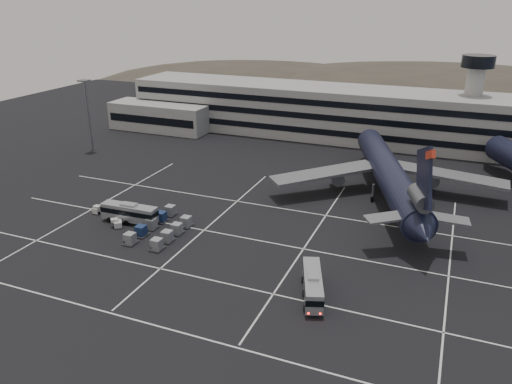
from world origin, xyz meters
TOP-DOWN VIEW (x-y plane):
  - ground at (0.00, 0.00)m, footprint 260.00×260.00m
  - lane_markings at (0.95, 0.72)m, footprint 90.00×55.62m
  - terminal at (-2.95, 71.14)m, footprint 125.00×26.00m
  - hills at (17.99, 170.00)m, footprint 352.00×180.00m
  - lightpole_left at (-55.00, 35.00)m, footprint 2.40×2.40m
  - trijet_main at (21.26, 30.33)m, footprint 44.83×56.01m
  - bus_near at (17.06, -8.52)m, footprint 5.57×10.41m
  - bus_far at (-19.66, 1.81)m, footprint 10.59×2.99m
  - tug_a at (-27.70, 3.29)m, footprint 1.67×2.58m
  - tug_b at (-20.72, -0.34)m, footprint 2.65×2.80m
  - uld_cluster at (-12.48, 0.43)m, footprint 7.21×14.65m

SIDE VIEW (x-z plane):
  - hills at x=17.99m, z-range -34.07..9.93m
  - ground at x=0.00m, z-range 0.00..0.00m
  - lane_markings at x=0.95m, z-range 0.00..0.01m
  - tug_b at x=-20.72m, z-range -0.09..1.47m
  - tug_a at x=-27.70m, z-range -0.09..1.49m
  - uld_cluster at x=-12.48m, z-range -0.02..1.88m
  - bus_near at x=17.06m, z-range 0.17..3.77m
  - bus_far at x=-19.66m, z-range 0.17..3.88m
  - trijet_main at x=21.26m, z-range -3.79..14.29m
  - terminal at x=-2.95m, z-range -5.07..18.93m
  - lightpole_left at x=-55.00m, z-range 2.68..20.95m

